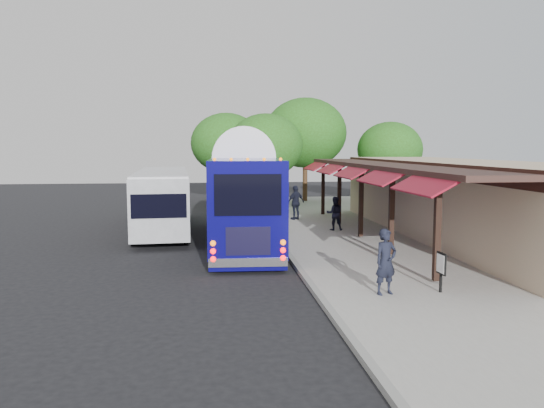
{
  "coord_description": "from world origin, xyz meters",
  "views": [
    {
      "loc": [
        -2.95,
        -18.91,
        4.22
      ],
      "look_at": [
        -0.3,
        3.47,
        1.8
      ],
      "focal_mm": 35.0,
      "sensor_mm": 36.0,
      "label": 1
    }
  ],
  "objects_px": {
    "ped_a": "(386,262)",
    "ped_c": "(296,203)",
    "coach_bus": "(244,194)",
    "ped_b": "(335,213)",
    "ped_d": "(280,201)",
    "sign_board": "(441,266)",
    "city_bus": "(163,198)"
  },
  "relations": [
    {
      "from": "coach_bus",
      "to": "ped_b",
      "type": "distance_m",
      "value": 5.12
    },
    {
      "from": "ped_c",
      "to": "ped_b",
      "type": "bearing_deg",
      "value": 78.48
    },
    {
      "from": "coach_bus",
      "to": "sign_board",
      "type": "bearing_deg",
      "value": -60.11
    },
    {
      "from": "city_bus",
      "to": "ped_b",
      "type": "bearing_deg",
      "value": -15.65
    },
    {
      "from": "coach_bus",
      "to": "ped_c",
      "type": "bearing_deg",
      "value": 63.11
    },
    {
      "from": "city_bus",
      "to": "ped_c",
      "type": "xyz_separation_m",
      "value": [
        7.18,
        2.17,
        -0.56
      ]
    },
    {
      "from": "ped_d",
      "to": "sign_board",
      "type": "height_order",
      "value": "ped_d"
    },
    {
      "from": "ped_a",
      "to": "ped_c",
      "type": "xyz_separation_m",
      "value": [
        0.0,
        15.4,
        0.05
      ]
    },
    {
      "from": "ped_a",
      "to": "ped_d",
      "type": "height_order",
      "value": "ped_a"
    },
    {
      "from": "ped_b",
      "to": "ped_c",
      "type": "distance_m",
      "value": 4.22
    },
    {
      "from": "ped_c",
      "to": "ped_d",
      "type": "height_order",
      "value": "ped_c"
    },
    {
      "from": "city_bus",
      "to": "sign_board",
      "type": "xyz_separation_m",
      "value": [
        8.78,
        -13.22,
        -0.76
      ]
    },
    {
      "from": "city_bus",
      "to": "ped_c",
      "type": "distance_m",
      "value": 7.52
    },
    {
      "from": "coach_bus",
      "to": "sign_board",
      "type": "xyz_separation_m",
      "value": [
        4.93,
        -9.47,
        -1.26
      ]
    },
    {
      "from": "ped_c",
      "to": "sign_board",
      "type": "relative_size",
      "value": 1.7
    },
    {
      "from": "coach_bus",
      "to": "ped_c",
      "type": "height_order",
      "value": "coach_bus"
    },
    {
      "from": "coach_bus",
      "to": "city_bus",
      "type": "distance_m",
      "value": 5.41
    },
    {
      "from": "coach_bus",
      "to": "ped_c",
      "type": "xyz_separation_m",
      "value": [
        3.32,
        5.93,
        -1.06
      ]
    },
    {
      "from": "ped_b",
      "to": "ped_a",
      "type": "bearing_deg",
      "value": 89.16
    },
    {
      "from": "ped_a",
      "to": "ped_d",
      "type": "bearing_deg",
      "value": 74.21
    },
    {
      "from": "ped_b",
      "to": "ped_d",
      "type": "distance_m",
      "value": 6.34
    },
    {
      "from": "ped_d",
      "to": "sign_board",
      "type": "distance_m",
      "value": 17.57
    },
    {
      "from": "city_bus",
      "to": "ped_c",
      "type": "height_order",
      "value": "city_bus"
    },
    {
      "from": "city_bus",
      "to": "ped_c",
      "type": "relative_size",
      "value": 5.9
    },
    {
      "from": "ped_a",
      "to": "ped_c",
      "type": "distance_m",
      "value": 15.4
    },
    {
      "from": "ped_d",
      "to": "ped_a",
      "type": "bearing_deg",
      "value": 83.97
    },
    {
      "from": "ped_c",
      "to": "ped_a",
      "type": "bearing_deg",
      "value": 60.91
    },
    {
      "from": "ped_a",
      "to": "coach_bus",
      "type": "bearing_deg",
      "value": 91.53
    },
    {
      "from": "ped_c",
      "to": "coach_bus",
      "type": "bearing_deg",
      "value": 31.65
    },
    {
      "from": "coach_bus",
      "to": "city_bus",
      "type": "xyz_separation_m",
      "value": [
        -3.85,
        3.76,
        -0.5
      ]
    },
    {
      "from": "city_bus",
      "to": "ped_a",
      "type": "height_order",
      "value": "city_bus"
    },
    {
      "from": "ped_b",
      "to": "ped_c",
      "type": "height_order",
      "value": "ped_c"
    }
  ]
}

